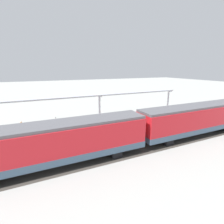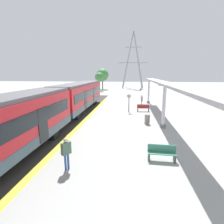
{
  "view_description": "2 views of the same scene",
  "coord_description": "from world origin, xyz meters",
  "px_view_note": "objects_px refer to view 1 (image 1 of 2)",
  "views": [
    {
      "loc": [
        -18.16,
        7.78,
        7.49
      ],
      "look_at": [
        0.77,
        -0.89,
        1.98
      ],
      "focal_mm": 26.93,
      "sensor_mm": 36.0,
      "label": 1
    },
    {
      "loc": [
        0.73,
        -15.66,
        4.61
      ],
      "look_at": [
        -0.92,
        0.32,
        1.17
      ],
      "focal_mm": 28.89,
      "sensor_mm": 36.0,
      "label": 2
    }
  ],
  "objects_px": {
    "passenger_waiting_near_edge": "(170,119)",
    "trash_bin": "(96,122)",
    "bench_mid_platform": "(51,128)",
    "bench_near_end": "(140,115)",
    "train_far_carriage": "(58,143)",
    "passenger_by_the_benches": "(22,127)",
    "train_near_carriage": "(196,119)",
    "canopy_pillar_nearest": "(168,101)",
    "canopy_pillar_second": "(100,108)",
    "platform_info_sign": "(56,125)"
  },
  "relations": [
    {
      "from": "canopy_pillar_second",
      "to": "passenger_by_the_benches",
      "type": "xyz_separation_m",
      "value": [
        -1.27,
        9.85,
        -0.85
      ]
    },
    {
      "from": "canopy_pillar_nearest",
      "to": "passenger_waiting_near_edge",
      "type": "distance_m",
      "value": 7.68
    },
    {
      "from": "bench_near_end",
      "to": "trash_bin",
      "type": "xyz_separation_m",
      "value": [
        -0.15,
        7.21,
        0.01
      ]
    },
    {
      "from": "train_far_carriage",
      "to": "canopy_pillar_nearest",
      "type": "xyz_separation_m",
      "value": [
        9.19,
        -19.37,
        0.06
      ]
    },
    {
      "from": "passenger_by_the_benches",
      "to": "passenger_waiting_near_edge",
      "type": "bearing_deg",
      "value": -104.73
    },
    {
      "from": "train_near_carriage",
      "to": "canopy_pillar_second",
      "type": "bearing_deg",
      "value": 41.64
    },
    {
      "from": "platform_info_sign",
      "to": "passenger_waiting_near_edge",
      "type": "height_order",
      "value": "platform_info_sign"
    },
    {
      "from": "passenger_waiting_near_edge",
      "to": "canopy_pillar_second",
      "type": "bearing_deg",
      "value": 52.45
    },
    {
      "from": "canopy_pillar_nearest",
      "to": "platform_info_sign",
      "type": "xyz_separation_m",
      "value": [
        -3.02,
        18.79,
        -0.56
      ]
    },
    {
      "from": "canopy_pillar_nearest",
      "to": "canopy_pillar_second",
      "type": "distance_m",
      "value": 12.5
    },
    {
      "from": "canopy_pillar_nearest",
      "to": "platform_info_sign",
      "type": "relative_size",
      "value": 1.7
    },
    {
      "from": "bench_mid_platform",
      "to": "bench_near_end",
      "type": "bearing_deg",
      "value": -89.37
    },
    {
      "from": "train_near_carriage",
      "to": "canopy_pillar_nearest",
      "type": "height_order",
      "value": "canopy_pillar_nearest"
    },
    {
      "from": "bench_mid_platform",
      "to": "train_far_carriage",
      "type": "bearing_deg",
      "value": 179.43
    },
    {
      "from": "train_far_carriage",
      "to": "passenger_by_the_benches",
      "type": "height_order",
      "value": "train_far_carriage"
    },
    {
      "from": "canopy_pillar_second",
      "to": "trash_bin",
      "type": "relative_size",
      "value": 4.12
    },
    {
      "from": "platform_info_sign",
      "to": "bench_near_end",
      "type": "bearing_deg",
      "value": -81.29
    },
    {
      "from": "canopy_pillar_nearest",
      "to": "passenger_by_the_benches",
      "type": "height_order",
      "value": "canopy_pillar_nearest"
    },
    {
      "from": "passenger_waiting_near_edge",
      "to": "canopy_pillar_nearest",
      "type": "bearing_deg",
      "value": -39.77
    },
    {
      "from": "platform_info_sign",
      "to": "passenger_by_the_benches",
      "type": "distance_m",
      "value": 3.99
    },
    {
      "from": "train_near_carriage",
      "to": "bench_near_end",
      "type": "bearing_deg",
      "value": 13.82
    },
    {
      "from": "passenger_waiting_near_edge",
      "to": "trash_bin",
      "type": "bearing_deg",
      "value": 61.99
    },
    {
      "from": "train_far_carriage",
      "to": "bench_near_end",
      "type": "xyz_separation_m",
      "value": [
        8.08,
        -13.05,
        -1.39
      ]
    },
    {
      "from": "train_near_carriage",
      "to": "train_far_carriage",
      "type": "relative_size",
      "value": 1.0
    },
    {
      "from": "platform_info_sign",
      "to": "trash_bin",
      "type": "bearing_deg",
      "value": -71.45
    },
    {
      "from": "platform_info_sign",
      "to": "bench_mid_platform",
      "type": "bearing_deg",
      "value": 15.98
    },
    {
      "from": "canopy_pillar_nearest",
      "to": "passenger_waiting_near_edge",
      "type": "bearing_deg",
      "value": 140.23
    },
    {
      "from": "bench_near_end",
      "to": "platform_info_sign",
      "type": "xyz_separation_m",
      "value": [
        -1.91,
        12.46,
        0.89
      ]
    },
    {
      "from": "canopy_pillar_second",
      "to": "trash_bin",
      "type": "height_order",
      "value": "canopy_pillar_second"
    },
    {
      "from": "train_near_carriage",
      "to": "passenger_by_the_benches",
      "type": "xyz_separation_m",
      "value": [
        7.92,
        18.02,
        -0.79
      ]
    },
    {
      "from": "train_far_carriage",
      "to": "passenger_waiting_near_edge",
      "type": "bearing_deg",
      "value": -77.07
    },
    {
      "from": "train_near_carriage",
      "to": "bench_mid_platform",
      "type": "xyz_separation_m",
      "value": [
        7.94,
        14.96,
        -1.39
      ]
    },
    {
      "from": "train_near_carriage",
      "to": "canopy_pillar_nearest",
      "type": "bearing_deg",
      "value": -25.26
    },
    {
      "from": "canopy_pillar_nearest",
      "to": "bench_mid_platform",
      "type": "bearing_deg",
      "value": 93.7
    },
    {
      "from": "bench_mid_platform",
      "to": "platform_info_sign",
      "type": "xyz_separation_m",
      "value": [
        -1.77,
        -0.51,
        0.89
      ]
    },
    {
      "from": "train_near_carriage",
      "to": "bench_mid_platform",
      "type": "relative_size",
      "value": 9.54
    },
    {
      "from": "canopy_pillar_nearest",
      "to": "train_near_carriage",
      "type": "bearing_deg",
      "value": 154.74
    },
    {
      "from": "trash_bin",
      "to": "platform_info_sign",
      "type": "bearing_deg",
      "value": 108.55
    },
    {
      "from": "train_near_carriage",
      "to": "train_far_carriage",
      "type": "height_order",
      "value": "same"
    },
    {
      "from": "train_near_carriage",
      "to": "platform_info_sign",
      "type": "distance_m",
      "value": 15.72
    },
    {
      "from": "train_near_carriage",
      "to": "trash_bin",
      "type": "distance_m",
      "value": 12.23
    },
    {
      "from": "trash_bin",
      "to": "bench_near_end",
      "type": "bearing_deg",
      "value": -88.82
    },
    {
      "from": "bench_mid_platform",
      "to": "canopy_pillar_nearest",
      "type": "bearing_deg",
      "value": -86.3
    },
    {
      "from": "train_near_carriage",
      "to": "bench_mid_platform",
      "type": "height_order",
      "value": "train_near_carriage"
    },
    {
      "from": "bench_near_end",
      "to": "train_near_carriage",
      "type": "bearing_deg",
      "value": -166.18
    },
    {
      "from": "train_far_carriage",
      "to": "passenger_by_the_benches",
      "type": "relative_size",
      "value": 8.68
    },
    {
      "from": "bench_near_end",
      "to": "platform_info_sign",
      "type": "relative_size",
      "value": 0.69
    },
    {
      "from": "canopy_pillar_second",
      "to": "passenger_by_the_benches",
      "type": "bearing_deg",
      "value": 97.33
    },
    {
      "from": "train_far_carriage",
      "to": "trash_bin",
      "type": "relative_size",
      "value": 15.94
    },
    {
      "from": "bench_near_end",
      "to": "bench_mid_platform",
      "type": "height_order",
      "value": "same"
    }
  ]
}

